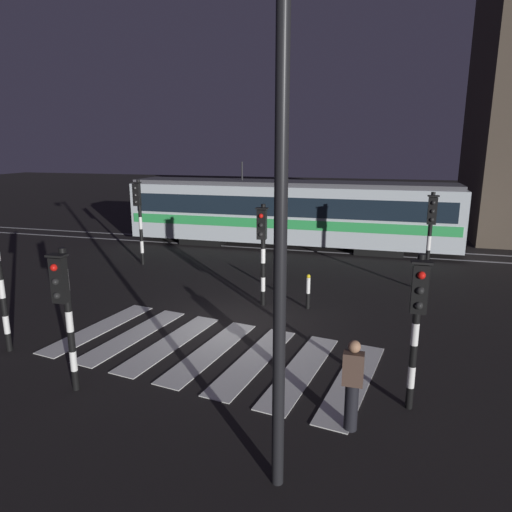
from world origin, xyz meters
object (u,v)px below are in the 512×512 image
tram (289,212)px  bollard_island_edge (308,292)px  traffic_light_kerb_mid_left (64,300)px  traffic_light_median_centre (262,240)px  pedestrian_waiting_at_kerb (352,385)px  traffic_light_corner_far_left (139,210)px  traffic_light_corner_far_right (430,227)px  traffic_light_corner_near_right (417,311)px  street_lamp_near_kerb (277,185)px

tram → bollard_island_edge: (2.38, -8.61, -1.19)m
traffic_light_kerb_mid_left → tram: (1.50, 14.82, -0.25)m
traffic_light_median_centre → pedestrian_waiting_at_kerb: (3.17, -5.86, -1.25)m
traffic_light_kerb_mid_left → traffic_light_corner_far_left: (-3.76, 9.63, 0.37)m
traffic_light_corner_far_left → traffic_light_corner_far_right: traffic_light_corner_far_left is taller
traffic_light_corner_near_right → pedestrian_waiting_at_kerb: 1.80m
traffic_light_corner_near_right → traffic_light_corner_far_right: size_ratio=0.89×
bollard_island_edge → tram: bearing=105.4°
pedestrian_waiting_at_kerb → tram: bearing=105.7°
traffic_light_kerb_mid_left → tram: bearing=84.2°
tram → traffic_light_median_centre: bearing=-83.8°
pedestrian_waiting_at_kerb → traffic_light_median_centre: bearing=118.4°
street_lamp_near_kerb → tram: bearing=100.8°
street_lamp_near_kerb → tram: size_ratio=0.44×
traffic_light_corner_far_right → pedestrian_waiting_at_kerb: traffic_light_corner_far_right is taller
traffic_light_corner_far_left → tram: tram is taller
traffic_light_median_centre → street_lamp_near_kerb: size_ratio=0.46×
pedestrian_waiting_at_kerb → traffic_light_kerb_mid_left: bearing=-177.7°
street_lamp_near_kerb → pedestrian_waiting_at_kerb: street_lamp_near_kerb is taller
traffic_light_corner_far_left → street_lamp_near_kerb: (8.41, -11.32, 2.12)m
street_lamp_near_kerb → pedestrian_waiting_at_kerb: (0.96, 1.91, -3.61)m
traffic_light_corner_near_right → bollard_island_edge: bearing=118.7°
traffic_light_median_centre → street_lamp_near_kerb: (2.21, -7.77, 2.36)m
traffic_light_kerb_mid_left → traffic_light_corner_near_right: bearing=9.6°
traffic_light_median_centre → traffic_light_corner_far_right: 5.81m
traffic_light_corner_near_right → street_lamp_near_kerb: street_lamp_near_kerb is taller
traffic_light_corner_far_right → street_lamp_near_kerb: size_ratio=0.49×
traffic_light_corner_far_left → traffic_light_median_centre: traffic_light_corner_far_left is taller
traffic_light_kerb_mid_left → tram: 14.89m
traffic_light_corner_near_right → traffic_light_corner_far_left: traffic_light_corner_far_left is taller
traffic_light_median_centre → street_lamp_near_kerb: bearing=-74.1°
traffic_light_kerb_mid_left → traffic_light_corner_near_right: traffic_light_corner_near_right is taller
traffic_light_corner_far_right → bollard_island_edge: size_ratio=3.10×
traffic_light_corner_far_right → street_lamp_near_kerb: 11.20m
bollard_island_edge → traffic_light_corner_far_right: bearing=36.6°
traffic_light_corner_far_left → traffic_light_median_centre: bearing=-29.8°
traffic_light_kerb_mid_left → tram: tram is taller
traffic_light_kerb_mid_left → traffic_light_median_centre: traffic_light_median_centre is taller
tram → traffic_light_kerb_mid_left: bearing=-95.8°
traffic_light_corner_far_left → tram: bearing=44.6°
traffic_light_corner_far_right → tram: 8.45m
traffic_light_corner_far_left → traffic_light_median_centre: 7.15m
traffic_light_corner_near_right → pedestrian_waiting_at_kerb: size_ratio=1.80×
traffic_light_corner_far_right → traffic_light_median_centre: bearing=-150.8°
traffic_light_corner_near_right → traffic_light_median_centre: traffic_light_median_centre is taller
bollard_island_edge → pedestrian_waiting_at_kerb: bearing=-73.8°
bollard_island_edge → traffic_light_corner_far_left: bearing=155.8°
street_lamp_near_kerb → traffic_light_kerb_mid_left: bearing=160.1°
traffic_light_corner_far_left → street_lamp_near_kerb: bearing=-53.4°
traffic_light_corner_near_right → traffic_light_corner_far_right: traffic_light_corner_far_right is taller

